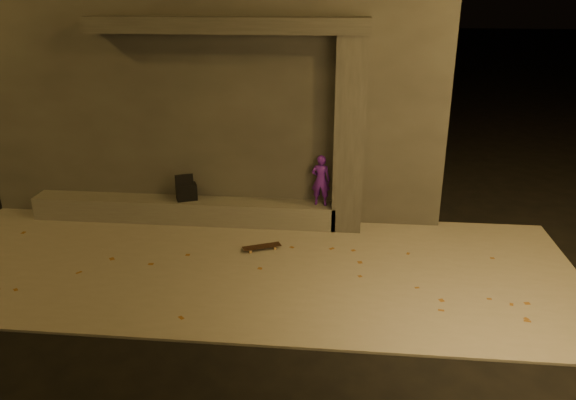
# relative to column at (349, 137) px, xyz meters

# --- Properties ---
(ground) EXTENTS (120.00, 120.00, 0.00)m
(ground) POSITION_rel_column_xyz_m (-1.70, -3.75, -1.84)
(ground) COLOR black
(ground) RESTS_ON ground
(sidewalk) EXTENTS (11.00, 4.40, 0.04)m
(sidewalk) POSITION_rel_column_xyz_m (-1.70, -1.75, -1.82)
(sidewalk) COLOR slate
(sidewalk) RESTS_ON ground
(building) EXTENTS (9.00, 5.10, 5.22)m
(building) POSITION_rel_column_xyz_m (-2.70, 2.74, 0.77)
(building) COLOR #363431
(building) RESTS_ON ground
(ledge) EXTENTS (6.00, 0.55, 0.45)m
(ledge) POSITION_rel_column_xyz_m (-3.20, 0.00, -1.58)
(ledge) COLOR #57554F
(ledge) RESTS_ON sidewalk
(column) EXTENTS (0.55, 0.55, 3.60)m
(column) POSITION_rel_column_xyz_m (0.00, 0.00, 0.00)
(column) COLOR #363431
(column) RESTS_ON sidewalk
(canopy) EXTENTS (5.00, 0.70, 0.28)m
(canopy) POSITION_rel_column_xyz_m (-2.20, 0.05, 1.94)
(canopy) COLOR #363431
(canopy) RESTS_ON column
(skateboarder) EXTENTS (0.38, 0.27, 0.99)m
(skateboarder) POSITION_rel_column_xyz_m (-0.50, 0.00, -0.86)
(skateboarder) COLOR #4E1691
(skateboarder) RESTS_ON ledge
(backpack) EXTENTS (0.46, 0.39, 0.55)m
(backpack) POSITION_rel_column_xyz_m (-3.12, 0.00, -1.16)
(backpack) COLOR black
(backpack) RESTS_ON ledge
(skateboard) EXTENTS (0.69, 0.44, 0.07)m
(skateboard) POSITION_rel_column_xyz_m (-1.47, -1.16, -1.74)
(skateboard) COLOR black
(skateboard) RESTS_ON sidewalk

